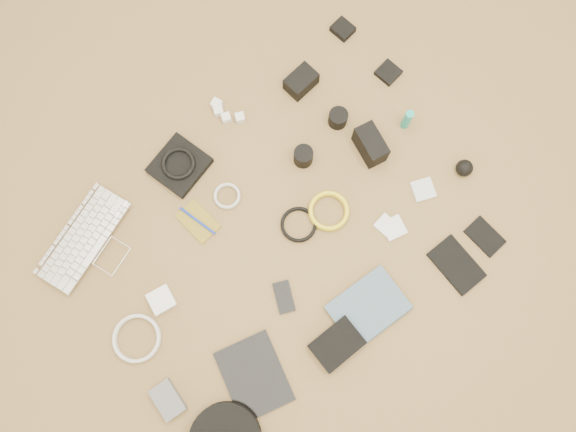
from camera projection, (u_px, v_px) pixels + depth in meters
room_shell at (273, 43)px, 0.71m from camera, size 4.04×4.04×2.58m
laptop at (97, 246)px, 1.91m from camera, size 0.44×0.37×0.03m
headphone_pouch at (180, 165)px, 1.97m from camera, size 0.21×0.21×0.03m
headphones at (178, 163)px, 1.95m from camera, size 0.13×0.13×0.02m
charger_a at (217, 104)px, 2.02m from camera, size 0.04×0.04×0.03m
charger_b at (218, 111)px, 2.02m from camera, size 0.04×0.04×0.03m
charger_c at (226, 118)px, 2.01m from camera, size 0.04×0.04×0.03m
charger_d at (240, 118)px, 2.01m from camera, size 0.04×0.04×0.03m
dslr_camera at (301, 82)px, 2.03m from camera, size 0.12×0.09×0.06m
lens_pouch at (343, 29)px, 2.09m from camera, size 0.08×0.08×0.03m
notebook_olive at (198, 221)px, 1.94m from camera, size 0.10×0.15×0.01m
pen_blue at (198, 221)px, 1.93m from camera, size 0.05×0.15×0.01m
cable_white_a at (227, 196)px, 1.96m from camera, size 0.12×0.12×0.01m
lens_a at (303, 156)px, 1.96m from camera, size 0.08×0.08×0.07m
lens_b at (338, 118)px, 1.99m from camera, size 0.09×0.09×0.06m
card_reader at (388, 73)px, 2.06m from camera, size 0.09×0.09×0.02m
power_brick at (162, 300)px, 1.86m from camera, size 0.09×0.09×0.03m
cable_white_b at (137, 338)px, 1.85m from camera, size 0.17×0.17×0.01m
cable_black at (299, 225)px, 1.93m from camera, size 0.14×0.14×0.01m
cable_yellow at (329, 212)px, 1.94m from camera, size 0.18×0.18×0.02m
flash at (370, 145)px, 1.95m from camera, size 0.09×0.14×0.10m
lens_cleaner at (407, 120)px, 1.97m from camera, size 0.04×0.04×0.10m
battery_charger at (168, 400)px, 1.79m from camera, size 0.08×0.12×0.03m
tablet at (254, 376)px, 1.82m from camera, size 0.24×0.28×0.01m
phone at (284, 297)px, 1.88m from camera, size 0.09×0.12×0.01m
filter_case_left at (385, 225)px, 1.93m from camera, size 0.07×0.07×0.01m
filter_case_mid at (394, 228)px, 1.93m from camera, size 0.09×0.09×0.01m
filter_case_right at (423, 190)px, 1.96m from camera, size 0.10×0.10×0.01m
air_blower at (464, 168)px, 1.95m from camera, size 0.07×0.07×0.06m
drive_case at (337, 344)px, 1.83m from camera, size 0.16×0.11×0.04m
paperback at (385, 330)px, 1.85m from camera, size 0.24×0.19×0.02m
notebook_black_a at (456, 265)px, 1.90m from camera, size 0.11×0.18×0.01m
notebook_black_b at (485, 236)px, 1.92m from camera, size 0.09×0.13×0.01m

